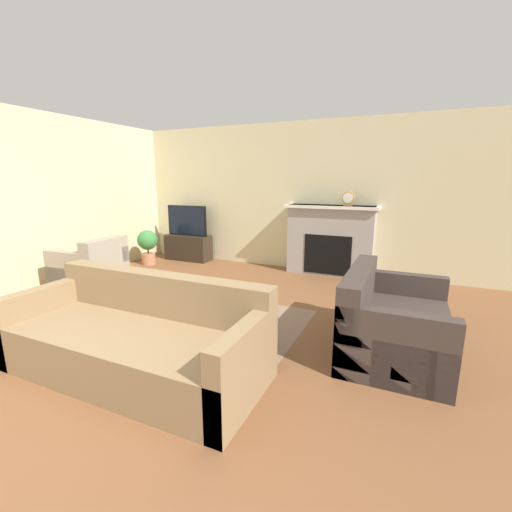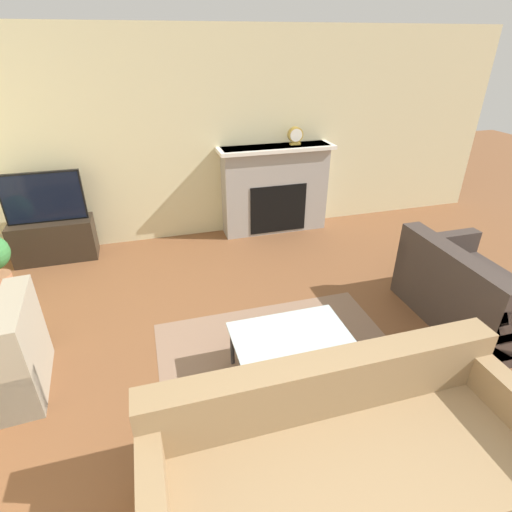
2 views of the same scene
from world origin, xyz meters
TOP-DOWN VIEW (x-y plane):
  - wall_back at (0.00, 4.98)m, footprint 8.91×0.06m
  - area_rug at (0.21, 1.96)m, footprint 2.14×1.93m
  - fireplace at (1.02, 4.78)m, footprint 1.61×0.40m
  - tv_stand at (-1.96, 4.68)m, footprint 0.98×0.38m
  - tv at (-1.96, 4.68)m, footprint 0.92×0.06m
  - couch_sectional at (0.18, 0.89)m, footprint 2.32×0.96m
  - couch_loveseat at (2.20, 2.16)m, footprint 0.94×1.38m
  - coffee_table at (0.21, 1.87)m, footprint 0.94×0.73m
  - mantel_clock at (1.29, 4.78)m, footprint 0.21×0.07m

SIDE VIEW (x-z plane):
  - area_rug at x=0.21m, z-range 0.00..0.00m
  - tv_stand at x=-1.96m, z-range 0.00..0.53m
  - couch_sectional at x=0.18m, z-range -0.13..0.69m
  - couch_loveseat at x=2.20m, z-range -0.12..0.70m
  - coffee_table at x=0.21m, z-range 0.17..0.60m
  - fireplace at x=1.02m, z-range 0.03..1.27m
  - tv at x=-1.96m, z-range 0.53..1.15m
  - wall_back at x=0.00m, z-range 0.00..2.70m
  - mantel_clock at x=1.29m, z-range 1.24..1.48m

